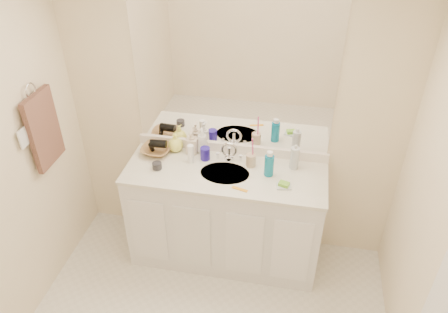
% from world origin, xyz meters
% --- Properties ---
extents(ceiling, '(2.60, 2.60, 0.02)m').
position_xyz_m(ceiling, '(0.00, 0.00, 2.40)').
color(ceiling, white).
rests_on(ceiling, wall_back).
extents(wall_back, '(2.60, 0.02, 2.40)m').
position_xyz_m(wall_back, '(0.00, 1.30, 1.20)').
color(wall_back, '#FDEBC6').
rests_on(wall_back, floor).
extents(vanity_cabinet, '(1.50, 0.55, 0.85)m').
position_xyz_m(vanity_cabinet, '(0.00, 1.02, 0.42)').
color(vanity_cabinet, silver).
rests_on(vanity_cabinet, floor).
extents(countertop, '(1.52, 0.57, 0.03)m').
position_xyz_m(countertop, '(0.00, 1.02, 0.86)').
color(countertop, silver).
rests_on(countertop, vanity_cabinet).
extents(backsplash, '(1.52, 0.03, 0.08)m').
position_xyz_m(backsplash, '(0.00, 1.29, 0.92)').
color(backsplash, white).
rests_on(backsplash, countertop).
extents(sink_basin, '(0.37, 0.37, 0.02)m').
position_xyz_m(sink_basin, '(0.00, 1.00, 0.87)').
color(sink_basin, '#BCB6A4').
rests_on(sink_basin, countertop).
extents(faucet, '(0.02, 0.02, 0.11)m').
position_xyz_m(faucet, '(0.00, 1.18, 0.94)').
color(faucet, silver).
rests_on(faucet, countertop).
extents(mirror, '(1.48, 0.01, 1.20)m').
position_xyz_m(mirror, '(0.00, 1.29, 1.56)').
color(mirror, white).
rests_on(mirror, wall_back).
extents(blue_mug, '(0.09, 0.09, 0.10)m').
position_xyz_m(blue_mug, '(-0.18, 1.15, 0.93)').
color(blue_mug, '#22148F').
rests_on(blue_mug, countertop).
extents(tan_cup, '(0.09, 0.09, 0.10)m').
position_xyz_m(tan_cup, '(0.18, 1.13, 0.93)').
color(tan_cup, '#C6AB8B').
rests_on(tan_cup, countertop).
extents(toothbrush, '(0.02, 0.04, 0.20)m').
position_xyz_m(toothbrush, '(0.19, 1.13, 1.03)').
color(toothbrush, '#E53C88').
rests_on(toothbrush, tan_cup).
extents(mouthwash_bottle, '(0.07, 0.07, 0.16)m').
position_xyz_m(mouthwash_bottle, '(0.32, 1.05, 0.96)').
color(mouthwash_bottle, '#0D779D').
rests_on(mouthwash_bottle, countertop).
extents(clear_pump_bottle, '(0.07, 0.07, 0.18)m').
position_xyz_m(clear_pump_bottle, '(0.50, 1.17, 0.97)').
color(clear_pump_bottle, silver).
rests_on(clear_pump_bottle, countertop).
extents(soap_dish, '(0.11, 0.10, 0.01)m').
position_xyz_m(soap_dish, '(0.45, 0.92, 0.89)').
color(soap_dish, silver).
rests_on(soap_dish, countertop).
extents(green_soap, '(0.08, 0.07, 0.03)m').
position_xyz_m(green_soap, '(0.45, 0.92, 0.90)').
color(green_soap, '#70B92D').
rests_on(green_soap, soap_dish).
extents(orange_comb, '(0.12, 0.06, 0.00)m').
position_xyz_m(orange_comb, '(0.14, 0.83, 0.88)').
color(orange_comb, orange).
rests_on(orange_comb, countertop).
extents(dark_jar, '(0.09, 0.09, 0.05)m').
position_xyz_m(dark_jar, '(-0.51, 0.96, 0.91)').
color(dark_jar, '#27262B').
rests_on(dark_jar, countertop).
extents(extra_white_bottle, '(0.06, 0.06, 0.15)m').
position_xyz_m(extra_white_bottle, '(-0.28, 1.10, 0.96)').
color(extra_white_bottle, white).
rests_on(extra_white_bottle, countertop).
extents(soap_bottle_white, '(0.10, 0.10, 0.21)m').
position_xyz_m(soap_bottle_white, '(-0.23, 1.25, 0.99)').
color(soap_bottle_white, white).
rests_on(soap_bottle_white, countertop).
extents(soap_bottle_cream, '(0.09, 0.09, 0.19)m').
position_xyz_m(soap_bottle_cream, '(-0.31, 1.23, 0.98)').
color(soap_bottle_cream, beige).
rests_on(soap_bottle_cream, countertop).
extents(soap_bottle_yellow, '(0.16, 0.16, 0.15)m').
position_xyz_m(soap_bottle_yellow, '(-0.44, 1.23, 0.96)').
color(soap_bottle_yellow, '#F6F760').
rests_on(soap_bottle_yellow, countertop).
extents(wicker_basket, '(0.25, 0.25, 0.06)m').
position_xyz_m(wicker_basket, '(-0.58, 1.16, 0.91)').
color(wicker_basket, olive).
rests_on(wicker_basket, countertop).
extents(hair_dryer, '(0.13, 0.07, 0.06)m').
position_xyz_m(hair_dryer, '(-0.56, 1.16, 0.97)').
color(hair_dryer, black).
rests_on(hair_dryer, wicker_basket).
extents(towel_ring, '(0.01, 0.11, 0.11)m').
position_xyz_m(towel_ring, '(-1.27, 0.77, 1.55)').
color(towel_ring, silver).
rests_on(towel_ring, wall_left).
extents(hand_towel, '(0.04, 0.32, 0.55)m').
position_xyz_m(hand_towel, '(-1.25, 0.77, 1.25)').
color(hand_towel, '#462D25').
rests_on(hand_towel, towel_ring).
extents(switch_plate, '(0.01, 0.08, 0.13)m').
position_xyz_m(switch_plate, '(-1.27, 0.57, 1.30)').
color(switch_plate, white).
rests_on(switch_plate, wall_left).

